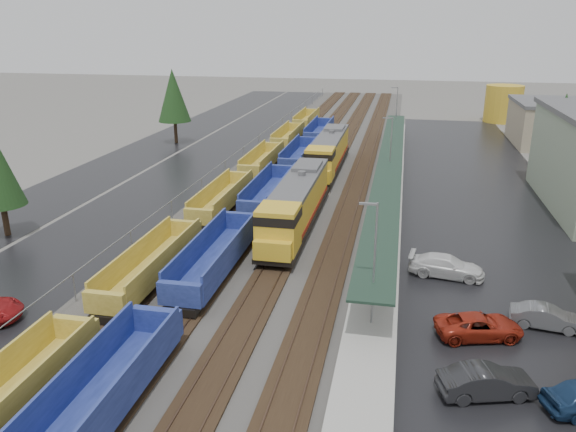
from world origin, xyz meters
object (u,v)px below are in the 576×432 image
well_string_yellow (222,199)px  storage_tank (503,104)px  locomotive_lead (296,204)px  locomotive_trail (328,153)px  parked_car_east_a (487,382)px  parked_car_east_b (479,326)px  well_string_blue (247,220)px  parked_car_east_e (547,318)px  parked_car_east_c (446,266)px

well_string_yellow → storage_tank: storage_tank is taller
locomotive_lead → locomotive_trail: bearing=90.0°
locomotive_trail → parked_car_east_a: bearing=-72.3°
locomotive_lead → well_string_yellow: locomotive_lead is taller
locomotive_lead → parked_car_east_a: size_ratio=4.30×
parked_car_east_b → well_string_blue: bearing=37.3°
parked_car_east_b → parked_car_east_e: parked_car_east_b is taller
storage_tank → locomotive_lead: bearing=-112.3°
well_string_yellow → storage_tank: (34.43, 60.23, 2.16)m
locomotive_trail → parked_car_east_c: size_ratio=3.80×
well_string_yellow → well_string_blue: (4.00, -5.51, 0.07)m
well_string_blue → parked_car_east_b: (17.60, -13.77, -0.54)m
storage_tank → parked_car_east_c: (-14.15, -71.35, -2.56)m
well_string_yellow → locomotive_lead: bearing=-27.1°
well_string_blue → parked_car_east_e: well_string_blue is taller
locomotive_trail → parked_car_east_a: 43.89m
locomotive_lead → well_string_blue: bearing=-160.5°
locomotive_trail → parked_car_east_a: size_ratio=4.30×
parked_car_east_a → well_string_yellow: bearing=24.2°
storage_tank → parked_car_east_e: size_ratio=1.61×
locomotive_lead → parked_car_east_b: size_ratio=4.04×
parked_car_east_b → parked_car_east_c: parked_car_east_c is taller
well_string_blue → storage_tank: size_ratio=14.80×
locomotive_lead → parked_car_east_c: bearing=-29.8°
parked_car_east_c → locomotive_lead: bearing=67.8°
storage_tank → parked_car_east_a: (-13.09, -85.10, -2.56)m
well_string_yellow → storage_tank: size_ratio=16.49×
parked_car_east_b → parked_car_east_c: (-1.32, 8.16, 0.08)m
well_string_yellow → parked_car_east_a: bearing=-49.4°
locomotive_lead → parked_car_east_e: size_ratio=4.85×
well_string_blue → parked_car_east_c: bearing=-19.0°
locomotive_lead → well_string_yellow: 9.07m
locomotive_lead → parked_car_east_c: (12.28, -7.03, -1.65)m
well_string_blue → storage_tank: bearing=65.2°
parked_car_east_b → parked_car_east_a: bearing=162.7°
well_string_blue → locomotive_lead: bearing=19.5°
well_string_blue → parked_car_east_a: bearing=-48.2°
locomotive_lead → parked_car_east_b: (13.60, -15.19, -1.72)m
locomotive_trail → parked_car_east_e: 38.62m
locomotive_trail → parked_car_east_c: bearing=-66.3°
well_string_yellow → parked_car_east_b: (21.60, -19.28, -0.47)m
parked_car_east_a → parked_car_east_c: bearing=-12.1°
well_string_yellow → well_string_blue: bearing=-54.0°
parked_car_east_a → parked_car_east_b: parked_car_east_a is taller
locomotive_lead → parked_car_east_b: 20.46m
parked_car_east_c → parked_car_east_e: bearing=-131.8°
locomotive_trail → parked_car_east_e: locomotive_trail is taller
locomotive_trail → parked_car_east_e: bearing=-62.8°
locomotive_trail → parked_car_east_b: bearing=-69.4°
parked_car_east_e → well_string_yellow: bearing=63.6°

